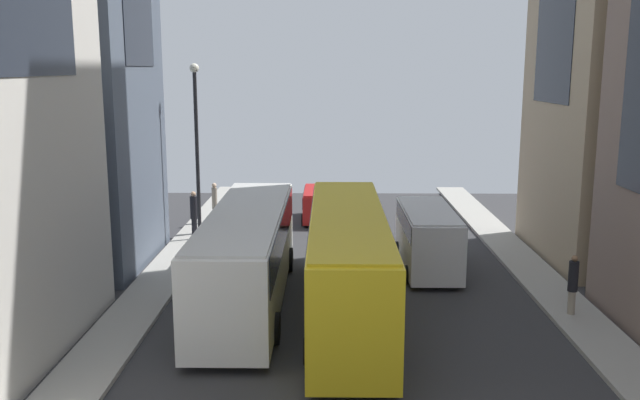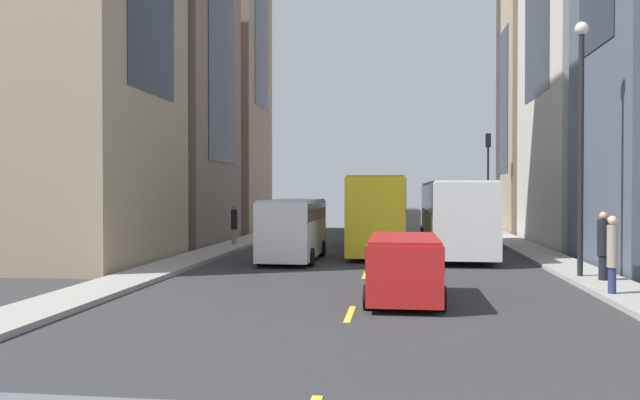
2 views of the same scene
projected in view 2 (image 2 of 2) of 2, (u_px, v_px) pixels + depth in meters
ground_plane at (373, 255)px, 28.82m from camera, size 40.82×40.82×0.00m
sidewalk_west at (542, 255)px, 27.88m from camera, size 1.82×44.00×0.15m
sidewalk_east at (216, 251)px, 29.76m from camera, size 1.82×44.00×0.15m
lane_stripe_0 at (384, 228)px, 49.66m from camera, size 0.16×2.00×0.01m
lane_stripe_1 at (382, 234)px, 42.71m from camera, size 0.16×2.00×0.01m
lane_stripe_2 at (378, 242)px, 35.77m from camera, size 0.16×2.00×0.01m
lane_stripe_3 at (373, 254)px, 28.82m from camera, size 0.16×2.00×0.01m
lane_stripe_4 at (365, 275)px, 21.88m from camera, size 0.16×2.00×0.01m
lane_stripe_5 at (350, 314)px, 14.93m from camera, size 0.16×2.00×0.01m
building_west_0 at (567, 101)px, 44.18m from camera, size 8.88×7.04×18.63m
building_east_1 at (146, 64)px, 35.06m from camera, size 8.77×8.71×20.14m
city_bus_white at (454, 211)px, 29.52m from camera, size 2.81×12.19×3.35m
streetcar_yellow at (380, 207)px, 31.24m from camera, size 2.70×12.63×3.59m
delivery_van_white at (293, 225)px, 26.34m from camera, size 2.25×6.01×2.58m
car_red_0 at (404, 263)px, 16.63m from camera, size 2.02×4.03×1.74m
car_orange_1 at (365, 217)px, 44.83m from camera, size 2.03×4.65×1.74m
car_silver_2 at (406, 218)px, 43.75m from camera, size 2.04×4.31×1.70m
pedestrian_crossing_mid at (603, 244)px, 19.57m from camera, size 0.36×0.36×2.15m
pedestrian_walking_far at (234, 224)px, 32.35m from camera, size 0.33×0.33×2.04m
pedestrian_crossing_near at (457, 217)px, 41.66m from camera, size 0.35×0.35×2.25m
pedestrian_waiting_curb at (612, 251)px, 17.02m from camera, size 0.28×0.28×2.12m
traffic_light_near_corner at (488, 165)px, 41.03m from camera, size 0.32×0.44×6.55m
streetlamp_near at (581, 124)px, 20.47m from camera, size 0.44×0.44×8.33m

